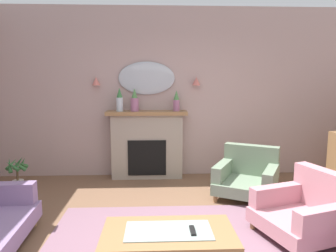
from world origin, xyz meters
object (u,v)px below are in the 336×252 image
Objects in this scene: fireplace at (147,145)px; mantel_vase_right at (120,100)px; coffee_table at (169,237)px; wall_sconce_left at (96,81)px; armchair_beside_couch at (247,175)px; potted_plant_small_fern at (17,172)px; wall_sconce_right at (196,81)px; mantel_vase_left at (176,101)px; wall_mirror at (147,78)px; tv_remote at (193,231)px; mantel_vase_centre at (135,101)px; armchair_near_fireplace at (307,210)px.

mantel_vase_right is (-0.45, -0.03, 0.77)m from fireplace.
fireplace is 1.24× the size of coffee_table.
armchair_beside_couch is at bearing -24.08° from wall_sconce_left.
coffee_table is 2.14× the size of potted_plant_small_fern.
armchair_beside_couch is 2.14× the size of potted_plant_small_fern.
potted_plant_small_fern is (-2.83, -0.62, -1.39)m from wall_sconce_right.
wall_mirror is at bearing 161.22° from mantel_vase_left.
potted_plant_small_fern is at bearing 135.65° from tv_remote.
tv_remote is at bearing -118.19° from armchair_beside_couch.
mantel_vase_centre is (0.25, 0.00, -0.02)m from mantel_vase_right.
mantel_vase_left is 2.75m from potted_plant_small_fern.
mantel_vase_left is 2.70m from armchair_near_fireplace.
armchair_near_fireplace is (1.32, 0.70, -0.15)m from tv_remote.
fireplace is 1.15m from wall_mirror.
wall_sconce_right is 2.80m from armchair_near_fireplace.
wall_sconce_left is (-0.85, -0.05, -0.05)m from wall_mirror.
mantel_vase_left is 0.32× the size of coffee_table.
armchair_near_fireplace reaches higher than tv_remote.
potted_plant_small_fern is at bearing -165.07° from fireplace.
tv_remote is at bearing -151.88° from armchair_near_fireplace.
mantel_vase_right reaches higher than fireplace.
wall_mirror reaches higher than fireplace.
tv_remote is (0.20, -0.03, 0.07)m from coffee_table.
wall_mirror is 6.86× the size of wall_sconce_right.
tv_remote is (-0.42, -2.98, -1.21)m from wall_sconce_right.
wall_mirror reaches higher than wall_sconce_right.
mantel_vase_right is at bearing -176.40° from fireplace.
mantel_vase_centre is at bearing 15.68° from potted_plant_small_fern.
fireplace is 3.48× the size of mantel_vase_right.
armchair_beside_couch is at bearing 61.81° from tv_remote.
mantel_vase_left is at bearing 0.00° from mantel_vase_centre.
armchair_near_fireplace is at bearing -77.45° from armchair_beside_couch.
potted_plant_small_fern is (-2.22, 2.33, -0.11)m from coffee_table.
mantel_vase_centre is 3.06m from tv_remote.
coffee_table is (0.44, -2.83, -0.94)m from mantel_vase_centre.
wall_sconce_right is (1.05, 0.12, 0.34)m from mantel_vase_centre.
wall_mirror reaches higher than armchair_near_fireplace.
coffee_table is at bearing -155.97° from armchair_near_fireplace.
armchair_near_fireplace reaches higher than coffee_table.
tv_remote is 0.16× the size of armchair_near_fireplace.
mantel_vase_centre reaches higher than mantel_vase_left.
mantel_vase_right is 3.25m from armchair_near_fireplace.
wall_sconce_left reaches higher than coffee_table.
fireplace reaches higher than coffee_table.
wall_sconce_left is at bearing 163.30° from mantel_vase_right.
fireplace is 1.38m from wall_sconce_left.
armchair_beside_couch is at bearing -59.01° from wall_sconce_right.
coffee_table is (-0.61, -2.95, -1.28)m from wall_sconce_right.
mantel_vase_centre is at bearing -139.64° from wall_mirror.
mantel_vase_left is 1.68m from armchair_beside_couch.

